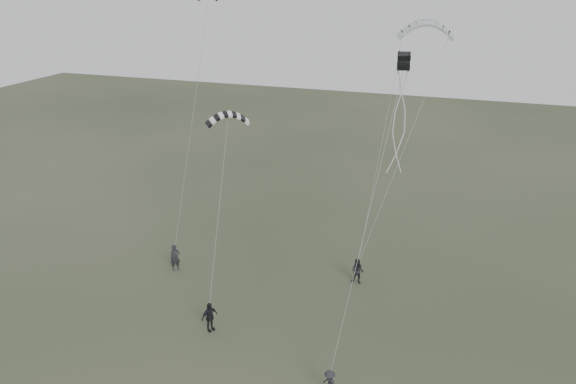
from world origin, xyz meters
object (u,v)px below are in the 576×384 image
(flyer_right, at_px, (358,271))
(kite_box, at_px, (404,61))
(flyer_left, at_px, (175,258))
(kite_pale_large, at_px, (427,23))
(flyer_far, at_px, (329,384))
(kite_striped, at_px, (228,114))
(flyer_center, at_px, (210,317))

(flyer_right, relative_size, kite_box, 2.52)
(flyer_left, relative_size, kite_pale_large, 0.51)
(flyer_far, xyz_separation_m, kite_striped, (-8.79, 8.47, 10.68))
(flyer_right, distance_m, flyer_far, 10.99)
(kite_pale_large, bearing_deg, kite_striped, -147.50)
(flyer_left, relative_size, flyer_center, 1.04)
(flyer_center, distance_m, kite_striped, 11.88)
(kite_striped, relative_size, kite_box, 3.68)
(flyer_center, xyz_separation_m, kite_box, (9.55, 2.89, 14.49))
(flyer_right, distance_m, kite_striped, 13.36)
(flyer_left, height_order, kite_box, kite_box)
(flyer_far, bearing_deg, flyer_center, -157.35)
(flyer_left, distance_m, kite_pale_large, 23.17)
(flyer_far, height_order, kite_box, kite_box)
(flyer_left, bearing_deg, kite_box, -50.33)
(flyer_left, distance_m, flyer_far, 15.86)
(kite_pale_large, height_order, kite_striped, kite_pale_large)
(flyer_left, bearing_deg, kite_striped, -42.34)
(flyer_left, relative_size, flyer_right, 1.08)
(flyer_far, relative_size, kite_pale_large, 0.40)
(flyer_right, distance_m, flyer_center, 10.51)
(flyer_right, bearing_deg, kite_pale_large, 76.58)
(flyer_center, height_order, kite_box, kite_box)
(flyer_left, xyz_separation_m, kite_pale_large, (14.69, 9.49, 15.20))
(flyer_far, bearing_deg, kite_striped, 179.73)
(flyer_right, height_order, flyer_center, flyer_center)
(kite_pale_large, bearing_deg, flyer_left, -158.12)
(flyer_right, bearing_deg, flyer_far, -79.92)
(flyer_left, distance_m, kite_striped, 11.41)
(flyer_far, bearing_deg, flyer_right, 138.79)
(flyer_center, relative_size, kite_box, 2.61)
(flyer_far, distance_m, kite_striped, 16.22)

